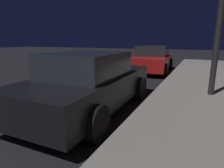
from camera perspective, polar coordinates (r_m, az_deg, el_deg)
car_black at (r=4.57m, az=-6.84°, el=0.40°), size 2.04×4.23×1.43m
car_red at (r=10.58m, az=12.22°, el=7.39°), size 2.15×4.22×1.43m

